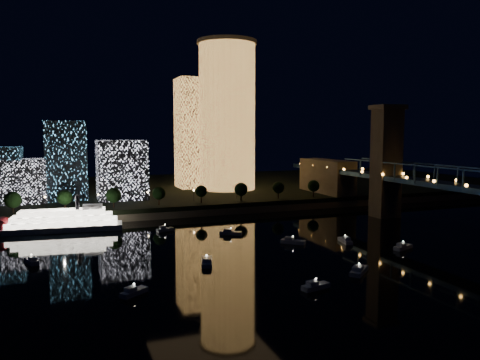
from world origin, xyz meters
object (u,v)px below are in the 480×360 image
object	(u,v)px
tower_rectangular	(194,133)
riverboat	(57,222)
truss_bridge	(469,194)
tower_cylindrical	(227,116)

from	to	relation	value
tower_rectangular	riverboat	xyz separation A→B (m)	(-77.01, -80.71, -33.69)
tower_rectangular	truss_bridge	world-z (taller)	tower_rectangular
tower_rectangular	riverboat	world-z (taller)	tower_rectangular
tower_cylindrical	riverboat	world-z (taller)	tower_cylindrical
truss_bridge	riverboat	xyz separation A→B (m)	(-138.10, 65.47, -12.59)
tower_cylindrical	tower_rectangular	bearing A→B (deg)	133.24
tower_cylindrical	tower_rectangular	distance (m)	24.21
tower_cylindrical	riverboat	bearing A→B (deg)	-144.93
truss_bridge	riverboat	size ratio (longest dim) A/B	5.53
tower_cylindrical	riverboat	xyz separation A→B (m)	(-92.10, -64.66, -43.71)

